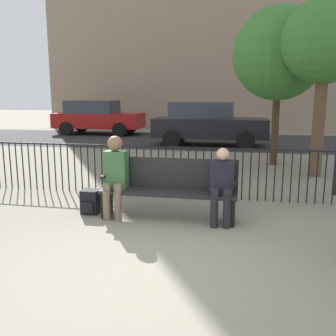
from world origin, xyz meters
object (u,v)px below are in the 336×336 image
at_px(tree_1, 325,43).
at_px(tree_0, 279,54).
at_px(park_bench, 169,186).
at_px(seated_person_0, 115,172).
at_px(backpack, 91,202).
at_px(seated_person_1, 222,182).
at_px(parked_car_1, 97,117).
at_px(parked_car_0, 208,123).

bearing_deg(tree_1, tree_0, 121.72).
relative_size(park_bench, seated_person_0, 1.64).
bearing_deg(backpack, seated_person_1, -2.76).
xyz_separation_m(park_bench, tree_1, (2.78, 3.65, 2.50)).
relative_size(seated_person_1, parked_car_1, 0.27).
relative_size(tree_0, parked_car_0, 0.98).
bearing_deg(seated_person_1, seated_person_0, 179.72).
bearing_deg(backpack, seated_person_0, -11.36).
distance_m(seated_person_1, parked_car_1, 13.55).
distance_m(backpack, tree_0, 6.58).
height_order(seated_person_1, tree_1, tree_1).
relative_size(tree_1, parked_car_0, 0.95).
xyz_separation_m(seated_person_0, parked_car_1, (-5.00, 11.81, 0.12)).
bearing_deg(parked_car_1, seated_person_0, -67.04).
relative_size(backpack, parked_car_1, 0.09).
relative_size(tree_0, parked_car_1, 0.98).
bearing_deg(tree_0, park_bench, -111.11).
height_order(park_bench, tree_0, tree_0).
height_order(park_bench, backpack, park_bench).
bearing_deg(park_bench, seated_person_1, -9.57).
bearing_deg(parked_car_0, seated_person_1, -83.45).
xyz_separation_m(backpack, parked_car_0, (1.08, 8.64, 0.65)).
bearing_deg(tree_1, seated_person_0, -133.61).
distance_m(park_bench, seated_person_1, 0.83).
height_order(backpack, tree_1, tree_1).
height_order(park_bench, parked_car_0, parked_car_0).
bearing_deg(seated_person_1, tree_0, 77.64).
relative_size(park_bench, tree_1, 0.52).
xyz_separation_m(seated_person_1, tree_1, (1.97, 3.78, 2.37)).
bearing_deg(tree_0, parked_car_1, 139.31).
bearing_deg(tree_0, tree_1, -58.28).
bearing_deg(backpack, tree_0, 57.55).
bearing_deg(park_bench, tree_1, 52.67).
height_order(seated_person_1, tree_0, tree_0).
xyz_separation_m(seated_person_1, backpack, (-2.08, 0.10, -0.44)).
height_order(seated_person_0, seated_person_1, seated_person_0).
bearing_deg(park_bench, seated_person_0, -171.07).
xyz_separation_m(seated_person_1, tree_0, (1.13, 5.15, 2.29)).
xyz_separation_m(seated_person_0, tree_1, (3.59, 3.77, 2.29)).
height_order(backpack, parked_car_1, parked_car_1).
distance_m(tree_0, parked_car_1, 10.43).
xyz_separation_m(seated_person_0, seated_person_1, (1.62, -0.01, -0.09)).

